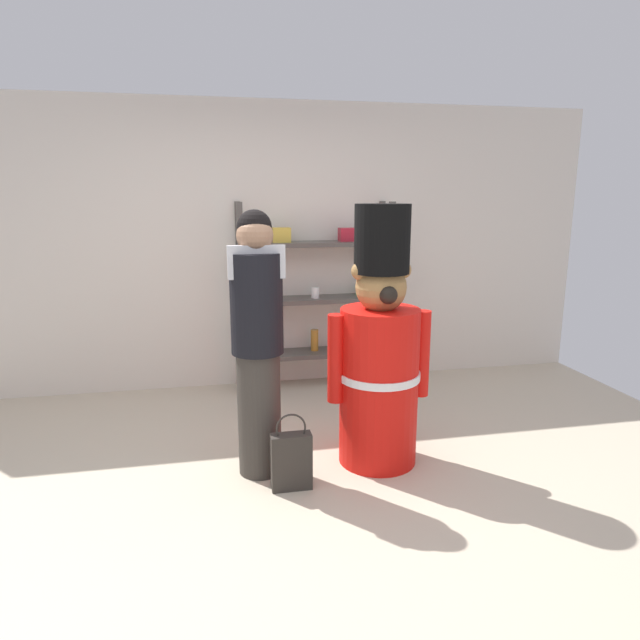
{
  "coord_description": "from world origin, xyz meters",
  "views": [
    {
      "loc": [
        -0.5,
        -3.02,
        1.77
      ],
      "look_at": [
        0.19,
        0.35,
        1.0
      ],
      "focal_mm": 31.31,
      "sensor_mm": 36.0,
      "label": 1
    }
  ],
  "objects_px": {
    "person_shopper": "(257,340)",
    "shopping_bag": "(291,460)",
    "teddy_bear_guard": "(379,357)",
    "merchandise_shelf": "(315,296)"
  },
  "relations": [
    {
      "from": "teddy_bear_guard",
      "to": "person_shopper",
      "type": "bearing_deg",
      "value": 179.71
    },
    {
      "from": "teddy_bear_guard",
      "to": "person_shopper",
      "type": "distance_m",
      "value": 0.81
    },
    {
      "from": "merchandise_shelf",
      "to": "person_shopper",
      "type": "distance_m",
      "value": 1.76
    },
    {
      "from": "person_shopper",
      "to": "shopping_bag",
      "type": "relative_size",
      "value": 3.45
    },
    {
      "from": "teddy_bear_guard",
      "to": "person_shopper",
      "type": "height_order",
      "value": "teddy_bear_guard"
    },
    {
      "from": "merchandise_shelf",
      "to": "shopping_bag",
      "type": "bearing_deg",
      "value": -105.25
    },
    {
      "from": "teddy_bear_guard",
      "to": "merchandise_shelf",
      "type": "bearing_deg",
      "value": 94.06
    },
    {
      "from": "merchandise_shelf",
      "to": "teddy_bear_guard",
      "type": "relative_size",
      "value": 1.0
    },
    {
      "from": "teddy_bear_guard",
      "to": "shopping_bag",
      "type": "bearing_deg",
      "value": -157.76
    },
    {
      "from": "shopping_bag",
      "to": "person_shopper",
      "type": "bearing_deg",
      "value": 122.29
    }
  ]
}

